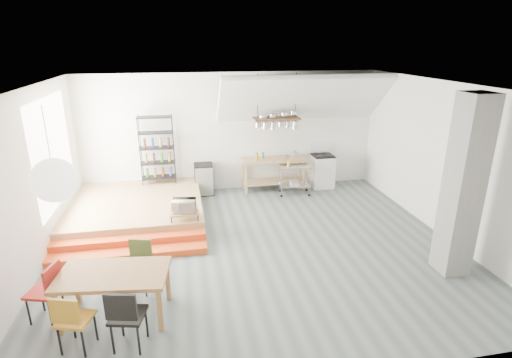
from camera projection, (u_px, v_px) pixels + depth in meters
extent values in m
plane|color=#505B5D|center=(256.00, 246.00, 8.12)|extent=(8.00, 8.00, 0.00)
cube|color=silver|center=(232.00, 133.00, 10.84)|extent=(8.00, 0.04, 3.20)
cube|color=silver|center=(29.00, 185.00, 6.88)|extent=(0.04, 7.00, 3.20)
cube|color=silver|center=(445.00, 161.00, 8.30)|extent=(0.04, 7.00, 3.20)
cube|color=white|center=(256.00, 86.00, 7.07)|extent=(8.00, 7.00, 0.02)
cube|color=white|center=(304.00, 99.00, 10.29)|extent=(4.40, 1.44, 1.32)
cube|color=white|center=(53.00, 152.00, 8.21)|extent=(0.02, 2.50, 2.20)
cube|color=#A58152|center=(137.00, 208.00, 9.46)|extent=(3.00, 3.00, 0.40)
cube|color=#D54719|center=(129.00, 254.00, 7.70)|extent=(3.00, 0.35, 0.13)
cube|color=#D54719|center=(130.00, 242.00, 8.00)|extent=(3.00, 0.35, 0.27)
cube|color=slate|center=(463.00, 187.00, 6.79)|extent=(0.50, 0.50, 3.20)
cube|color=#A58152|center=(274.00, 159.00, 10.95)|extent=(1.80, 0.60, 0.06)
cube|color=#A58152|center=(274.00, 181.00, 11.15)|extent=(1.70, 0.55, 0.04)
cube|color=#A58152|center=(300.00, 171.00, 11.44)|extent=(0.06, 0.06, 0.86)
cube|color=#A58152|center=(243.00, 174.00, 11.15)|extent=(0.06, 0.06, 0.86)
cube|color=#A58152|center=(304.00, 176.00, 11.04)|extent=(0.06, 0.06, 0.86)
cube|color=#A58152|center=(246.00, 179.00, 10.74)|extent=(0.06, 0.06, 0.86)
cube|color=white|center=(322.00, 171.00, 11.34)|extent=(0.60, 0.60, 0.90)
cube|color=black|center=(323.00, 155.00, 11.18)|extent=(0.58, 0.58, 0.03)
cube|color=white|center=(320.00, 148.00, 11.40)|extent=(0.60, 0.05, 0.25)
cylinder|color=black|center=(326.00, 153.00, 11.33)|extent=(0.18, 0.18, 0.02)
cylinder|color=black|center=(316.00, 154.00, 11.28)|extent=(0.18, 0.18, 0.02)
cylinder|color=black|center=(329.00, 156.00, 11.07)|extent=(0.18, 0.18, 0.02)
cylinder|color=black|center=(320.00, 156.00, 11.02)|extent=(0.18, 0.18, 0.02)
cube|color=#442B1B|center=(276.00, 118.00, 10.38)|extent=(1.20, 0.50, 0.05)
cylinder|color=black|center=(258.00, 97.00, 10.10)|extent=(0.02, 0.02, 1.15)
cylinder|color=black|center=(296.00, 96.00, 10.28)|extent=(0.02, 0.02, 1.15)
cylinder|color=silver|center=(258.00, 125.00, 10.29)|extent=(0.16, 0.16, 0.12)
cylinder|color=silver|center=(266.00, 125.00, 10.33)|extent=(0.20, 0.20, 0.16)
cylinder|color=silver|center=(273.00, 126.00, 10.37)|extent=(0.16, 0.16, 0.20)
cylinder|color=silver|center=(281.00, 124.00, 10.40)|extent=(0.20, 0.20, 0.12)
cylinder|color=silver|center=(288.00, 124.00, 10.44)|extent=(0.16, 0.16, 0.16)
cylinder|color=silver|center=(295.00, 125.00, 10.48)|extent=(0.20, 0.20, 0.20)
cylinder|color=black|center=(174.00, 147.00, 10.55)|extent=(0.02, 0.02, 1.80)
cylinder|color=black|center=(141.00, 149.00, 10.40)|extent=(0.02, 0.02, 1.80)
cylinder|color=black|center=(174.00, 151.00, 10.21)|extent=(0.02, 0.02, 1.80)
cylinder|color=black|center=(140.00, 152.00, 10.06)|extent=(0.02, 0.02, 1.80)
cube|color=black|center=(159.00, 177.00, 10.55)|extent=(0.88, 0.38, 0.02)
cube|color=black|center=(158.00, 163.00, 10.42)|extent=(0.88, 0.38, 0.02)
cube|color=black|center=(157.00, 148.00, 10.29)|extent=(0.88, 0.38, 0.02)
cube|color=black|center=(156.00, 133.00, 10.16)|extent=(0.88, 0.38, 0.02)
cube|color=black|center=(154.00, 117.00, 10.03)|extent=(0.88, 0.38, 0.03)
cylinder|color=#3B7830|center=(159.00, 172.00, 10.50)|extent=(0.07, 0.07, 0.24)
cylinder|color=#A9771C|center=(158.00, 157.00, 10.37)|extent=(0.07, 0.07, 0.24)
cylinder|color=brown|center=(157.00, 143.00, 10.24)|extent=(0.07, 0.07, 0.24)
cube|color=#A58152|center=(184.00, 212.00, 8.38)|extent=(0.60, 0.40, 0.03)
cylinder|color=black|center=(197.00, 212.00, 8.62)|extent=(0.02, 0.02, 0.13)
cylinder|color=black|center=(172.00, 214.00, 8.52)|extent=(0.02, 0.02, 0.13)
cylinder|color=black|center=(198.00, 218.00, 8.30)|extent=(0.02, 0.02, 0.13)
cylinder|color=black|center=(172.00, 220.00, 8.20)|extent=(0.02, 0.02, 0.13)
sphere|color=white|center=(54.00, 180.00, 5.32)|extent=(0.60, 0.60, 0.60)
cube|color=brown|center=(113.00, 275.00, 5.84)|extent=(1.68, 1.08, 0.06)
cube|color=brown|center=(168.00, 280.00, 6.36)|extent=(0.08, 0.08, 0.69)
cube|color=brown|center=(77.00, 284.00, 6.27)|extent=(0.08, 0.08, 0.69)
cube|color=brown|center=(160.00, 310.00, 5.65)|extent=(0.08, 0.08, 0.69)
cube|color=brown|center=(57.00, 314.00, 5.57)|extent=(0.08, 0.08, 0.69)
cube|color=#B07A1E|center=(75.00, 319.00, 5.30)|extent=(0.52, 0.52, 0.04)
cube|color=#B07A1E|center=(65.00, 312.00, 5.04)|extent=(0.38, 0.16, 0.36)
cylinder|color=black|center=(60.00, 341.00, 5.24)|extent=(0.03, 0.03, 0.45)
cylinder|color=black|center=(83.00, 343.00, 5.20)|extent=(0.03, 0.03, 0.45)
cylinder|color=black|center=(73.00, 324.00, 5.55)|extent=(0.03, 0.03, 0.45)
cylinder|color=black|center=(96.00, 326.00, 5.51)|extent=(0.03, 0.03, 0.45)
cube|color=black|center=(128.00, 315.00, 5.33)|extent=(0.52, 0.52, 0.04)
cube|color=black|center=(120.00, 307.00, 5.05)|extent=(0.41, 0.14, 0.38)
cylinder|color=black|center=(112.00, 339.00, 5.25)|extent=(0.03, 0.03, 0.48)
cylinder|color=black|center=(139.00, 340.00, 5.24)|extent=(0.03, 0.03, 0.48)
cylinder|color=black|center=(122.00, 322.00, 5.58)|extent=(0.03, 0.03, 0.48)
cylinder|color=black|center=(147.00, 322.00, 5.57)|extent=(0.03, 0.03, 0.48)
cube|color=#505D2C|center=(138.00, 267.00, 6.55)|extent=(0.48, 0.48, 0.04)
cube|color=#505D2C|center=(141.00, 249.00, 6.63)|extent=(0.37, 0.14, 0.34)
cylinder|color=black|center=(152.00, 274.00, 6.76)|extent=(0.03, 0.03, 0.43)
cylinder|color=black|center=(134.00, 273.00, 6.78)|extent=(0.03, 0.03, 0.43)
cylinder|color=black|center=(146.00, 285.00, 6.46)|extent=(0.03, 0.03, 0.43)
cylinder|color=black|center=(127.00, 284.00, 6.48)|extent=(0.03, 0.03, 0.43)
cube|color=#A41E17|center=(43.00, 292.00, 5.86)|extent=(0.52, 0.52, 0.04)
cube|color=#A41E17|center=(52.00, 277.00, 5.76)|extent=(0.15, 0.39, 0.37)
cylinder|color=black|center=(50.00, 313.00, 5.77)|extent=(0.03, 0.03, 0.46)
cylinder|color=black|center=(63.00, 299.00, 6.08)|extent=(0.03, 0.03, 0.46)
cylinder|color=black|center=(28.00, 312.00, 5.80)|extent=(0.03, 0.03, 0.46)
cylinder|color=black|center=(42.00, 298.00, 6.11)|extent=(0.03, 0.03, 0.46)
cube|color=silver|center=(295.00, 166.00, 10.64)|extent=(0.86, 0.55, 0.04)
cube|color=silver|center=(294.00, 185.00, 10.81)|extent=(0.86, 0.55, 0.03)
cylinder|color=silver|center=(307.00, 177.00, 10.97)|extent=(0.03, 0.03, 0.77)
sphere|color=black|center=(307.00, 190.00, 11.09)|extent=(0.07, 0.07, 0.07)
cylinder|color=silver|center=(280.00, 178.00, 10.93)|extent=(0.03, 0.03, 0.77)
sphere|color=black|center=(280.00, 191.00, 11.05)|extent=(0.07, 0.07, 0.07)
cylinder|color=silver|center=(310.00, 182.00, 10.60)|extent=(0.03, 0.03, 0.77)
sphere|color=black|center=(309.00, 195.00, 10.72)|extent=(0.07, 0.07, 0.07)
cylinder|color=silver|center=(282.00, 183.00, 10.56)|extent=(0.03, 0.03, 0.77)
sphere|color=black|center=(281.00, 196.00, 10.68)|extent=(0.07, 0.07, 0.07)
cube|color=black|center=(204.00, 179.00, 10.80)|extent=(0.49, 0.49, 0.83)
imported|color=beige|center=(184.00, 206.00, 8.33)|extent=(0.53, 0.40, 0.27)
imported|color=silver|center=(286.00, 157.00, 10.94)|extent=(0.23, 0.23, 0.05)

